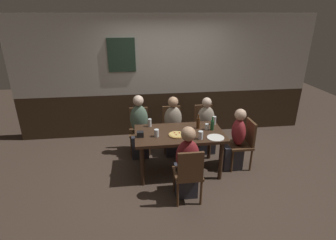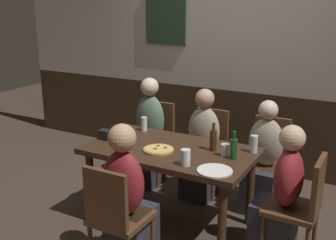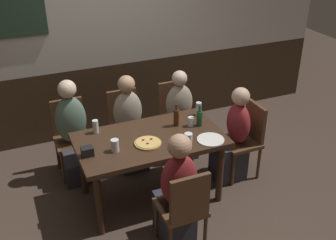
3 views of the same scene
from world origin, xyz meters
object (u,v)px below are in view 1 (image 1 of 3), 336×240
person_right_far (206,129)px  beer_glass_half (207,127)px  chair_mid_near (189,173)px  tumbler_water (201,136)px  person_left_far (140,131)px  pizza (177,135)px  beer_glass_tall (157,133)px  pint_glass_stout (214,121)px  condiment_caddy (140,134)px  person_mid_far (173,130)px  chair_mid_far (172,126)px  plate_white_large (216,138)px  beer_bottle_green (212,125)px  highball_clear (150,123)px  person_mid_near (187,167)px  chair_head_east (244,141)px  dining_table (179,137)px  beer_bottle_brown (198,123)px  chair_right_far (204,124)px  person_head_east (235,143)px  chair_left_far (139,128)px

person_right_far → beer_glass_half: person_right_far is taller
chair_mid_near → tumbler_water: bearing=62.0°
person_left_far → pizza: (0.59, -0.78, 0.24)m
chair_mid_near → beer_glass_tall: (-0.39, 0.73, 0.30)m
pint_glass_stout → condiment_caddy: size_ratio=1.39×
person_mid_far → beer_glass_tall: 0.93m
chair_mid_far → person_mid_far: (-0.00, -0.16, -0.01)m
person_right_far → plate_white_large: 1.00m
beer_glass_half → beer_bottle_green: (0.09, -0.03, 0.05)m
highball_clear → plate_white_large: bearing=-30.4°
chair_mid_far → person_mid_near: person_mid_near is taller
chair_head_east → condiment_caddy: chair_head_east is taller
person_mid_far → tumbler_water: (0.29, -0.96, 0.32)m
dining_table → pizza: 0.16m
person_mid_far → beer_bottle_brown: size_ratio=4.51×
person_left_far → person_right_far: size_ratio=1.09×
chair_right_far → person_head_east: bearing=-67.8°
pizza → chair_head_east: bearing=5.0°
person_right_far → person_left_far: bearing=179.8°
chair_mid_far → chair_right_far: size_ratio=1.00×
tumbler_water → condiment_caddy: size_ratio=1.22×
chair_mid_near → chair_right_far: (0.65, 1.67, 0.00)m
chair_right_far → beer_glass_tall: (-1.04, -0.94, 0.30)m
chair_mid_far → plate_white_large: size_ratio=3.20×
pizza → chair_right_far: bearing=52.9°
chair_left_far → person_right_far: size_ratio=0.80×
person_mid_far → beer_bottle_green: person_mid_far is taller
beer_glass_half → chair_mid_far: bearing=122.1°
chair_mid_far → beer_bottle_brown: (0.35, -0.71, 0.34)m
chair_mid_far → person_mid_near: size_ratio=0.76×
chair_right_far → person_head_east: (0.34, -0.84, -0.03)m
highball_clear → beer_bottle_green: size_ratio=0.60×
chair_mid_far → dining_table: bearing=-90.0°
chair_right_far → beer_bottle_green: beer_bottle_green is taller
pint_glass_stout → condiment_caddy: bearing=-165.8°
highball_clear → pint_glass_stout: 1.15m
tumbler_water → beer_glass_half: bearing=60.5°
chair_mid_near → condiment_caddy: size_ratio=8.00×
chair_mid_far → plate_white_large: bearing=-64.1°
person_mid_near → beer_bottle_brown: size_ratio=4.57×
pizza → plate_white_large: 0.63m
dining_table → pizza: pizza is taller
pizza → beer_bottle_brown: beer_bottle_brown is taller
chair_left_far → person_head_east: (1.65, -0.84, -0.03)m
chair_mid_far → person_right_far: bearing=-14.1°
chair_left_far → chair_right_far: size_ratio=1.00×
chair_right_far → beer_bottle_brown: size_ratio=3.48×
person_left_far → highball_clear: person_left_far is taller
chair_head_east → person_left_far: size_ratio=0.74×
pizza → beer_glass_half: 0.57m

